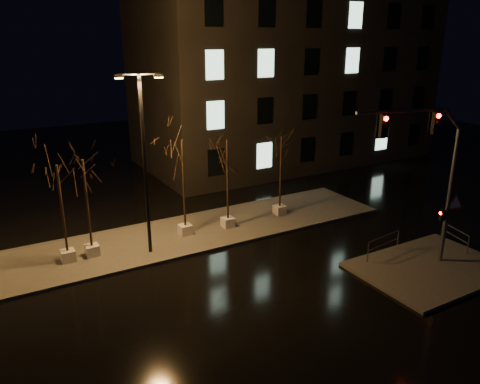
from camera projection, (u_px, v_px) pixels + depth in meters
ground at (258, 276)px, 21.66m from camera, size 90.00×90.00×0.00m
median at (202, 231)px, 26.57m from camera, size 22.00×5.00×0.15m
sidewalk_corner at (430, 268)px, 22.30m from camera, size 7.00×5.00×0.15m
building at (286, 74)px, 40.72m from camera, size 25.00×12.00×15.00m
tree_0 at (59, 187)px, 21.66m from camera, size 1.80×1.80×4.97m
tree_1 at (85, 182)px, 22.21m from camera, size 1.80×1.80×5.08m
tree_2 at (183, 162)px, 24.62m from camera, size 1.80×1.80×5.46m
tree_3 at (227, 160)px, 25.68m from camera, size 1.80×1.80×5.23m
tree_4 at (281, 154)px, 27.67m from camera, size 1.80×1.80×5.01m
traffic_signal_mast at (432, 165)px, 21.02m from camera, size 5.99×1.56×7.50m
streetlight_main at (144, 154)px, 22.22m from camera, size 2.18×0.86×8.85m
guard_rail_a at (384, 243)px, 23.18m from camera, size 2.45×0.39×1.07m
guard_rail_b at (455, 235)px, 24.30m from camera, size 0.53×1.95×0.95m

